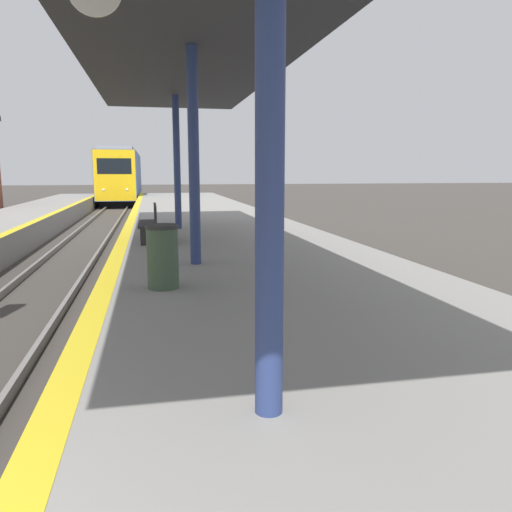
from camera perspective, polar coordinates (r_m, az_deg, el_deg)
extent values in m
cube|color=black|center=(44.64, -14.95, 6.37)|extent=(2.40, 16.28, 0.55)
cube|color=#33518C|center=(44.58, -15.06, 8.98)|extent=(2.82, 18.09, 3.52)
cube|color=gold|center=(35.63, -15.84, 8.86)|extent=(2.77, 0.16, 3.45)
cube|color=black|center=(35.57, -15.90, 9.85)|extent=(2.26, 0.06, 1.06)
cube|color=gray|center=(44.61, -15.17, 11.39)|extent=(2.40, 17.19, 0.24)
sphere|color=white|center=(35.65, -17.03, 7.24)|extent=(0.18, 0.18, 0.18)
sphere|color=white|center=(35.55, -14.52, 7.35)|extent=(0.18, 0.18, 0.18)
cylinder|color=navy|center=(3.39, 1.61, 13.67)|extent=(0.20, 0.20, 3.92)
cylinder|color=navy|center=(9.34, -7.12, 11.04)|extent=(0.20, 0.20, 3.92)
cylinder|color=navy|center=(15.33, -9.02, 10.42)|extent=(0.20, 0.20, 3.92)
cube|color=#2D2D33|center=(9.61, -7.40, 23.41)|extent=(4.28, 18.03, 0.20)
cylinder|color=#384C38|center=(7.52, -10.61, -0.29)|extent=(0.46, 0.46, 0.89)
cylinder|color=#262626|center=(7.45, -10.72, 3.32)|extent=(0.49, 0.49, 0.06)
cube|color=#28282D|center=(12.63, -12.27, 3.60)|extent=(0.44, 1.57, 0.08)
cube|color=#28282D|center=(12.61, -11.45, 4.81)|extent=(0.06, 1.57, 0.44)
cube|color=#262628|center=(12.04, -12.25, 2.16)|extent=(0.35, 0.08, 0.40)
cube|color=#262628|center=(13.28, -12.22, 2.85)|extent=(0.35, 0.08, 0.40)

